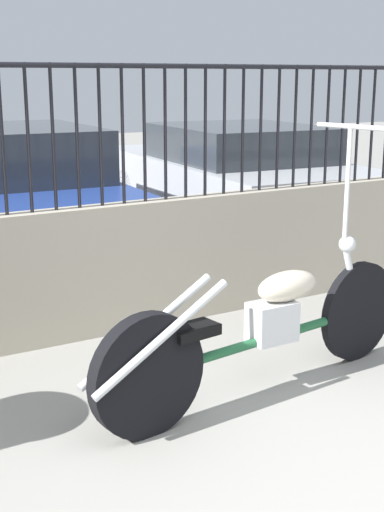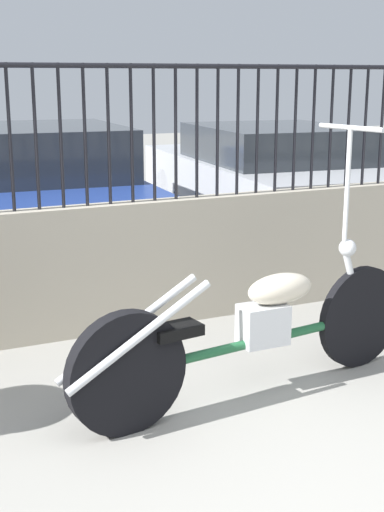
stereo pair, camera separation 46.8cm
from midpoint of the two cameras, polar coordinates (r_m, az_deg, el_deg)
The scene contains 5 objects.
low_wall at distance 5.26m, azimuth -9.56°, elevation -1.14°, with size 9.45×0.18×0.95m.
fence_railing at distance 5.08m, azimuth -10.08°, elevation 10.94°, with size 9.45×0.04×0.98m.
motorcycle_green at distance 4.15m, azimuth 1.55°, elevation -6.00°, with size 2.40×0.59×1.57m.
car_blue at distance 7.75m, azimuth -16.15°, elevation 4.97°, with size 2.04×4.26×1.36m.
car_silver at distance 8.70m, azimuth 1.79°, elevation 6.37°, with size 2.26×4.37×1.29m.
Camera 1 is at (-2.00, -1.82, 1.85)m, focal length 50.00 mm.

